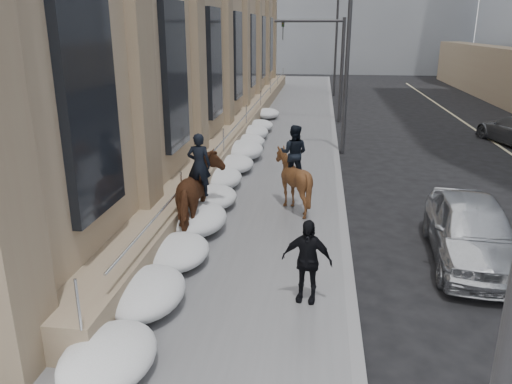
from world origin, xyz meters
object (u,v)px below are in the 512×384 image
mounted_horse_left (200,193)px  mounted_horse_right (293,176)px  pedestrian (307,261)px  car_silver (472,230)px

mounted_horse_left → mounted_horse_right: bearing=-142.1°
mounted_horse_right → mounted_horse_left: bearing=51.2°
pedestrian → mounted_horse_right: bearing=105.9°
mounted_horse_right → pedestrian: size_ratio=1.47×
pedestrian → car_silver: size_ratio=0.37×
mounted_horse_left → mounted_horse_right: mounted_horse_left is taller
pedestrian → car_silver: bearing=43.0°
mounted_horse_left → mounted_horse_right: 3.16m
car_silver → mounted_horse_right: bearing=152.3°
mounted_horse_left → pedestrian: 4.48m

